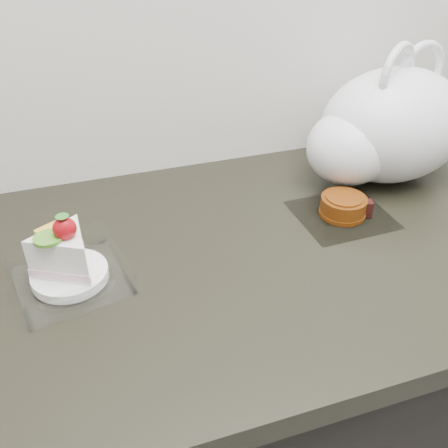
% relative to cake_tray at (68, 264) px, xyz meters
% --- Properties ---
extents(counter, '(2.04, 0.64, 0.90)m').
position_rel_cake_tray_xyz_m(counter, '(0.40, 0.00, -0.48)').
color(counter, black).
rests_on(counter, ground).
extents(cake_tray, '(0.18, 0.18, 0.12)m').
position_rel_cake_tray_xyz_m(cake_tray, '(0.00, 0.00, 0.00)').
color(cake_tray, white).
rests_on(cake_tray, counter).
extents(mooncake_wrap, '(0.17, 0.16, 0.04)m').
position_rel_cake_tray_xyz_m(mooncake_wrap, '(0.48, 0.03, -0.02)').
color(mooncake_wrap, white).
rests_on(mooncake_wrap, counter).
extents(plastic_bag, '(0.38, 0.32, 0.27)m').
position_rel_cake_tray_xyz_m(plastic_bag, '(0.62, 0.14, 0.08)').
color(plastic_bag, white).
rests_on(plastic_bag, counter).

